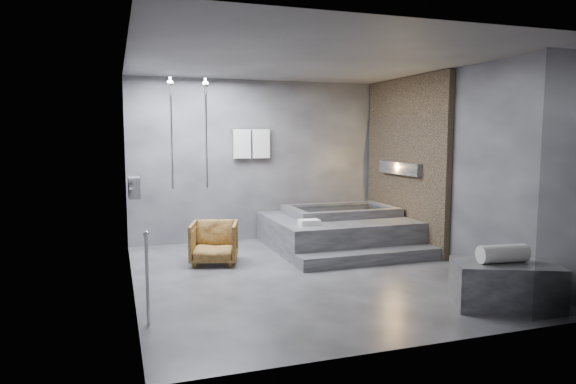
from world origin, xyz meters
name	(u,v)px	position (x,y,z in m)	size (l,w,h in m)	color
room	(330,144)	(0.40, 0.24, 1.73)	(5.00, 5.04, 2.82)	#2E2E31
tub_deck	(337,232)	(1.05, 1.45, 0.25)	(2.20, 2.00, 0.50)	#333436
tub_step	(370,257)	(1.05, 0.27, 0.09)	(2.20, 0.36, 0.18)	#333436
concrete_bench	(506,285)	(1.54, -1.90, 0.24)	(1.08, 0.59, 0.49)	#313134
driftwood_chair	(214,243)	(-1.09, 0.99, 0.31)	(0.65, 0.67, 0.61)	#462D11
rolled_towel	(503,254)	(1.51, -1.87, 0.58)	(0.19, 0.19, 0.54)	white
deck_towel	(309,222)	(0.34, 0.90, 0.54)	(0.30, 0.22, 0.08)	silver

